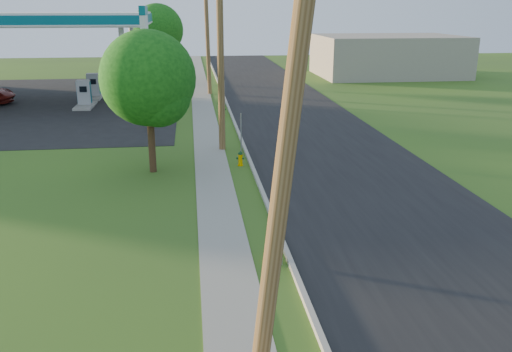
{
  "coord_description": "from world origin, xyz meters",
  "views": [
    {
      "loc": [
        -2.07,
        -9.14,
        6.83
      ],
      "look_at": [
        0.0,
        8.0,
        1.4
      ],
      "focal_mm": 38.0,
      "sensor_mm": 36.0,
      "label": 1
    }
  ],
  "objects": [
    {
      "name": "hydrant_far",
      "position": [
        0.0,
        25.95,
        0.34
      ],
      "size": [
        0.36,
        0.32,
        0.69
      ],
      "color": "yellow",
      "rests_on": "ground"
    },
    {
      "name": "curb",
      "position": [
        0.5,
        10.0,
        0.07
      ],
      "size": [
        0.15,
        120.0,
        0.15
      ],
      "primitive_type": "cube",
      "color": "#9A978E",
      "rests_on": "ground"
    },
    {
      "name": "hydrant_near",
      "position": [
        0.01,
        4.37,
        0.37
      ],
      "size": [
        0.39,
        0.35,
        0.76
      ],
      "color": "yellow",
      "rests_on": "ground"
    },
    {
      "name": "hydrant_mid",
      "position": [
        0.03,
        14.04,
        0.33
      ],
      "size": [
        0.34,
        0.31,
        0.67
      ],
      "color": "#DFA300",
      "rests_on": "ground"
    },
    {
      "name": "price_pylon",
      "position": [
        -4.5,
        22.5,
        5.43
      ],
      "size": [
        0.34,
        2.04,
        6.85
      ],
      "color": "gray",
      "rests_on": "ground"
    },
    {
      "name": "utility_pole_near",
      "position": [
        -0.6,
        -1.0,
        4.8
      ],
      "size": [
        1.4,
        0.32,
        9.48
      ],
      "color": "brown",
      "rests_on": "ground"
    },
    {
      "name": "tree_lot",
      "position": [
        -4.77,
        42.59,
        4.57
      ],
      "size": [
        4.68,
        4.68,
        7.1
      ],
      "color": "#352516",
      "rests_on": "ground"
    },
    {
      "name": "gas_canopy",
      "position": [
        -14.0,
        32.0,
        5.9
      ],
      "size": [
        18.18,
        9.18,
        6.4
      ],
      "color": "silver",
      "rests_on": "ground"
    },
    {
      "name": "sign_post_mid",
      "position": [
        0.25,
        16.0,
        1.0
      ],
      "size": [
        0.05,
        0.04,
        2.0
      ],
      "primitive_type": "cube",
      "color": "gray",
      "rests_on": "ground"
    },
    {
      "name": "utility_pole_far",
      "position": [
        -0.6,
        35.0,
        4.8
      ],
      "size": [
        1.4,
        0.32,
        9.5
      ],
      "color": "brown",
      "rests_on": "ground"
    },
    {
      "name": "distant_building",
      "position": [
        18.0,
        45.0,
        2.0
      ],
      "size": [
        14.0,
        10.0,
        4.0
      ],
      "primitive_type": "cube",
      "color": "gray",
      "rests_on": "ground"
    },
    {
      "name": "utility_pole_mid",
      "position": [
        -0.6,
        17.0,
        4.95
      ],
      "size": [
        1.4,
        0.32,
        9.8
      ],
      "color": "brown",
      "rests_on": "ground"
    },
    {
      "name": "sign_post_near",
      "position": [
        0.25,
        4.2,
        1.0
      ],
      "size": [
        0.05,
        0.04,
        2.0
      ],
      "primitive_type": "cube",
      "color": "gray",
      "rests_on": "ground"
    },
    {
      "name": "road",
      "position": [
        4.5,
        10.0,
        0.01
      ],
      "size": [
        8.0,
        120.0,
        0.02
      ],
      "primitive_type": "cube",
      "color": "black",
      "rests_on": "ground"
    },
    {
      "name": "tree_verge",
      "position": [
        -3.7,
        13.52,
        3.85
      ],
      "size": [
        3.94,
        3.94,
        5.98
      ],
      "color": "#352516",
      "rests_on": "ground"
    },
    {
      "name": "sidewalk",
      "position": [
        -1.25,
        10.0,
        0.01
      ],
      "size": [
        1.5,
        120.0,
        0.03
      ],
      "primitive_type": "cube",
      "color": "gray",
      "rests_on": "ground"
    },
    {
      "name": "fuel_pump_ne",
      "position": [
        -9.5,
        30.0,
        0.72
      ],
      "size": [
        1.2,
        3.2,
        1.9
      ],
      "color": "#9A978E",
      "rests_on": "ground"
    },
    {
      "name": "fuel_pump_se",
      "position": [
        -9.5,
        34.0,
        0.72
      ],
      "size": [
        1.2,
        3.2,
        1.9
      ],
      "color": "#9A978E",
      "rests_on": "ground"
    },
    {
      "name": "sign_post_far",
      "position": [
        0.25,
        28.2,
        1.0
      ],
      "size": [
        0.05,
        0.04,
        2.0
      ],
      "primitive_type": "cube",
      "color": "gray",
      "rests_on": "ground"
    }
  ]
}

